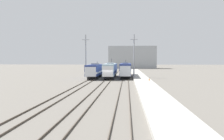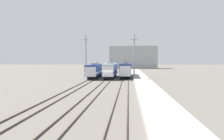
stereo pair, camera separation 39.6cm
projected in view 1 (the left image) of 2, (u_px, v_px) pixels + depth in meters
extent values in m
plane|color=#666059|center=(108.00, 80.00, 53.22)|extent=(400.00, 400.00, 0.00)
cube|color=#4C4238|center=(88.00, 80.00, 53.55)|extent=(0.07, 120.00, 0.15)
cube|color=#4C4238|center=(94.00, 80.00, 53.45)|extent=(0.07, 120.00, 0.15)
cube|color=#4C4238|center=(105.00, 80.00, 53.26)|extent=(0.07, 120.00, 0.15)
cube|color=#4C4238|center=(111.00, 80.00, 53.16)|extent=(0.07, 120.00, 0.15)
cube|color=#4C4238|center=(122.00, 80.00, 52.97)|extent=(0.07, 120.00, 0.15)
cube|color=#4C4238|center=(128.00, 80.00, 52.87)|extent=(0.07, 120.00, 0.15)
cube|color=black|center=(93.00, 77.00, 56.87)|extent=(2.52, 3.65, 0.95)
cube|color=black|center=(97.00, 75.00, 65.14)|extent=(2.52, 3.65, 0.95)
cube|color=navy|center=(95.00, 70.00, 60.92)|extent=(2.97, 16.60, 2.79)
cube|color=silver|center=(95.00, 72.00, 60.95)|extent=(3.01, 16.64, 0.50)
cube|color=silver|center=(91.00, 72.00, 53.71)|extent=(2.73, 2.30, 2.37)
cube|color=black|center=(90.00, 70.00, 52.62)|extent=(2.32, 0.08, 0.66)
cube|color=slate|center=(95.00, 64.00, 60.85)|extent=(1.63, 4.15, 0.35)
cylinder|color=#38383D|center=(97.00, 63.00, 64.48)|extent=(0.12, 0.12, 0.86)
cube|color=#232326|center=(109.00, 77.00, 57.00)|extent=(2.43, 3.94, 0.95)
cube|color=#232326|center=(112.00, 75.00, 65.91)|extent=(2.43, 3.94, 0.95)
cube|color=#9EBCCC|center=(111.00, 69.00, 61.37)|extent=(2.86, 17.89, 3.02)
cube|color=navy|center=(111.00, 71.00, 61.39)|extent=(2.90, 17.93, 0.54)
cube|color=silver|center=(108.00, 71.00, 53.35)|extent=(2.63, 1.99, 2.57)
cube|color=black|center=(108.00, 69.00, 52.42)|extent=(2.23, 0.08, 0.72)
cube|color=gray|center=(111.00, 63.00, 61.29)|extent=(1.57, 4.47, 0.35)
cylinder|color=#38383D|center=(112.00, 61.00, 65.19)|extent=(0.12, 0.12, 1.53)
cube|color=black|center=(125.00, 77.00, 58.41)|extent=(2.48, 4.12, 0.95)
cube|color=black|center=(126.00, 75.00, 67.75)|extent=(2.48, 4.12, 0.95)
cube|color=navy|center=(126.00, 69.00, 62.99)|extent=(2.92, 18.73, 3.05)
cube|color=silver|center=(126.00, 71.00, 63.02)|extent=(2.96, 18.77, 0.55)
cube|color=silver|center=(125.00, 71.00, 54.59)|extent=(2.69, 2.04, 2.59)
cube|color=black|center=(125.00, 69.00, 53.62)|extent=(2.28, 0.08, 0.73)
cube|color=slate|center=(126.00, 63.00, 62.92)|extent=(1.61, 4.68, 0.35)
cylinder|color=#38383D|center=(126.00, 62.00, 67.01)|extent=(0.12, 0.12, 1.08)
cylinder|color=gray|center=(86.00, 56.00, 63.37)|extent=(0.36, 0.36, 12.35)
cube|color=gray|center=(86.00, 40.00, 63.16)|extent=(2.12, 0.16, 0.16)
cylinder|color=gray|center=(134.00, 56.00, 62.41)|extent=(0.36, 0.36, 12.35)
cube|color=gray|center=(134.00, 39.00, 62.20)|extent=(2.12, 0.16, 0.16)
cube|color=#A8A59E|center=(142.00, 80.00, 52.64)|extent=(4.00, 120.00, 0.42)
cone|color=orange|center=(149.00, 79.00, 48.87)|extent=(0.32, 0.32, 0.60)
cube|color=#9EA3A8|center=(132.00, 57.00, 133.74)|extent=(28.46, 11.21, 13.44)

